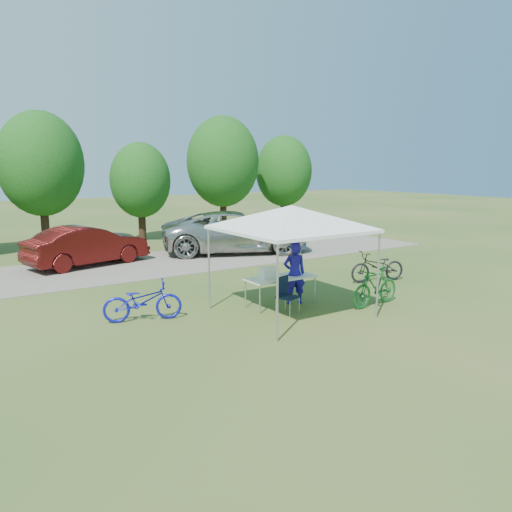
# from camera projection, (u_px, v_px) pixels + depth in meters

# --- Properties ---
(ground) EXTENTS (100.00, 100.00, 0.00)m
(ground) POSITION_uv_depth(u_px,v_px,m) (290.00, 313.00, 12.63)
(ground) COLOR #2D5119
(ground) RESTS_ON ground
(gravel_strip) EXTENTS (24.00, 5.00, 0.02)m
(gravel_strip) POSITION_uv_depth(u_px,v_px,m) (164.00, 263.00, 19.19)
(gravel_strip) COLOR gray
(gravel_strip) RESTS_ON ground
(canopy) EXTENTS (4.53, 4.53, 3.00)m
(canopy) POSITION_uv_depth(u_px,v_px,m) (291.00, 208.00, 12.16)
(canopy) COLOR #A5A5AA
(canopy) RESTS_ON ground
(treeline) EXTENTS (24.89, 4.28, 6.30)m
(treeline) POSITION_uv_depth(u_px,v_px,m) (104.00, 169.00, 23.36)
(treeline) COLOR #382314
(treeline) RESTS_ON ground
(folding_table) EXTENTS (1.90, 0.79, 0.78)m
(folding_table) POSITION_uv_depth(u_px,v_px,m) (281.00, 278.00, 13.20)
(folding_table) COLOR white
(folding_table) RESTS_ON ground
(folding_chair) EXTENTS (0.60, 0.62, 0.93)m
(folding_chair) POSITION_uv_depth(u_px,v_px,m) (285.00, 292.00, 12.54)
(folding_chair) COLOR black
(folding_chair) RESTS_ON ground
(cooler) EXTENTS (0.43, 0.29, 0.31)m
(cooler) POSITION_uv_depth(u_px,v_px,m) (267.00, 273.00, 12.93)
(cooler) COLOR white
(cooler) RESTS_ON folding_table
(ice_cream_cup) EXTENTS (0.09, 0.09, 0.07)m
(ice_cream_cup) POSITION_uv_depth(u_px,v_px,m) (292.00, 274.00, 13.32)
(ice_cream_cup) COLOR gold
(ice_cream_cup) RESTS_ON folding_table
(cyclist) EXTENTS (0.71, 0.58, 1.67)m
(cyclist) POSITION_uv_depth(u_px,v_px,m) (294.00, 273.00, 13.35)
(cyclist) COLOR #1B1191
(cyclist) RESTS_ON ground
(bike_blue) EXTENTS (1.96, 1.18, 0.97)m
(bike_blue) POSITION_uv_depth(u_px,v_px,m) (143.00, 301.00, 11.92)
(bike_blue) COLOR #1418B0
(bike_blue) RESTS_ON ground
(bike_green) EXTENTS (1.76, 0.61, 1.04)m
(bike_green) POSITION_uv_depth(u_px,v_px,m) (375.00, 287.00, 13.21)
(bike_green) COLOR #166325
(bike_green) RESTS_ON ground
(bike_dark) EXTENTS (2.00, 1.11, 1.00)m
(bike_dark) POSITION_uv_depth(u_px,v_px,m) (378.00, 266.00, 15.98)
(bike_dark) COLOR black
(bike_dark) RESTS_ON ground
(minivan) EXTENTS (6.95, 5.16, 1.76)m
(minivan) POSITION_uv_depth(u_px,v_px,m) (236.00, 232.00, 21.37)
(minivan) COLOR #B4B4AF
(minivan) RESTS_ON gravel_strip
(sedan) EXTENTS (4.73, 2.61, 1.48)m
(sedan) POSITION_uv_depth(u_px,v_px,m) (87.00, 246.00, 18.51)
(sedan) COLOR #4E0E0D
(sedan) RESTS_ON gravel_strip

